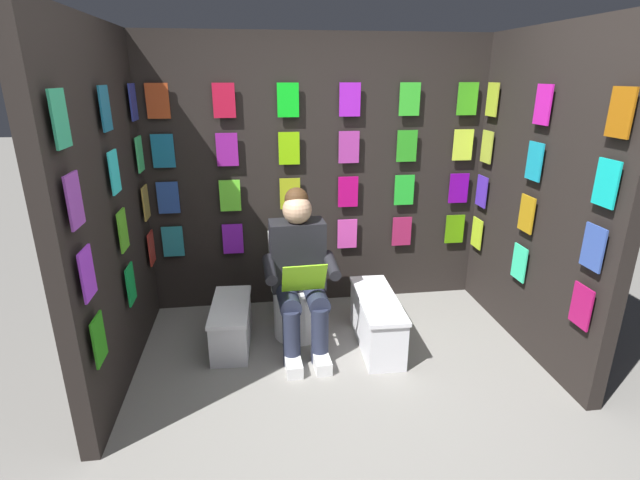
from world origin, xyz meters
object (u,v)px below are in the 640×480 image
object	(u,v)px
toilet	(296,292)
person_reading	(300,271)
comic_longbox_near	(231,324)
comic_longbox_far	(377,321)

from	to	relation	value
toilet	person_reading	size ratio (longest dim) A/B	0.65
toilet	comic_longbox_near	size ratio (longest dim) A/B	1.16
toilet	person_reading	bearing A→B (deg)	89.67
toilet	comic_longbox_far	distance (m)	0.66
person_reading	comic_longbox_near	distance (m)	0.68
toilet	comic_longbox_far	size ratio (longest dim) A/B	0.95
toilet	comic_longbox_far	xyz separation A→B (m)	(-0.58, 0.30, -0.13)
toilet	comic_longbox_near	xyz separation A→B (m)	(0.51, 0.16, -0.16)
person_reading	comic_longbox_near	size ratio (longest dim) A/B	1.78
toilet	person_reading	world-z (taller)	person_reading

